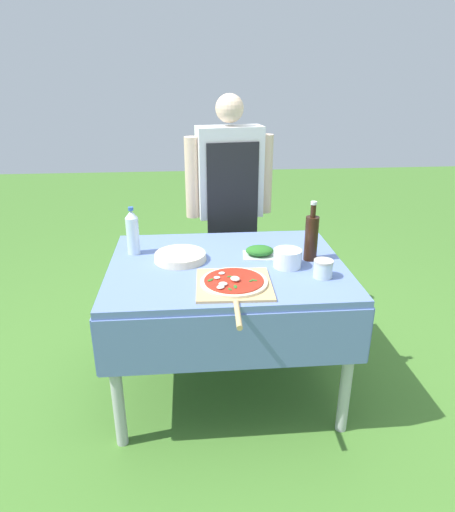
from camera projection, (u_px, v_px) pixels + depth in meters
The scene contains 10 objects.
ground_plane at pixel (227, 383), 2.65m from camera, with size 12.00×12.00×0.00m, color #477A2D.
prep_table at pixel (227, 281), 2.40m from camera, with size 1.22×0.96×0.76m.
person_cook at pixel (230, 195), 3.02m from camera, with size 0.58×0.24×1.55m.
pizza_on_peel at pixel (234, 284), 2.10m from camera, with size 0.36×0.57×0.06m.
oil_bottle at pixel (311, 237), 2.36m from camera, with size 0.07×0.07×0.32m.
water_bottle at pixel (133, 232), 2.44m from camera, with size 0.07×0.07×0.26m.
herb_container at pixel (260, 251), 2.44m from camera, with size 0.19×0.15×0.06m.
mixing_tub at pixel (287, 258), 2.30m from camera, with size 0.14×0.14×0.09m, color silver.
plate_stack at pixel (180, 257), 2.39m from camera, with size 0.27×0.27×0.04m.
sauce_jar at pixel (323, 270), 2.19m from camera, with size 0.09×0.09×0.09m.
Camera 1 is at (-0.18, -2.16, 1.69)m, focal length 32.00 mm.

